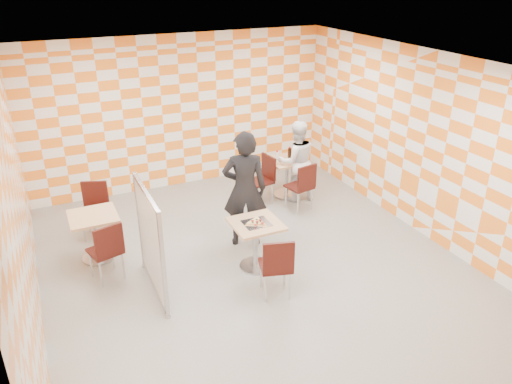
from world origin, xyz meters
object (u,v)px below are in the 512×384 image
chair_second_side (264,176)px  soda_bottle (290,153)px  chair_second_front (303,184)px  chair_main_front (277,264)px  partition (151,242)px  main_table (256,237)px  chair_empty_near (107,248)px  man_white (296,161)px  empty_table (95,229)px  second_table (287,171)px  sport_bottle (277,156)px  chair_empty_far (95,205)px  man_dark (245,189)px

chair_second_side → soda_bottle: soda_bottle is taller
chair_second_front → chair_second_side: bearing=127.7°
chair_main_front → partition: size_ratio=0.60×
main_table → chair_main_front: (-0.06, -0.81, 0.04)m
chair_empty_near → man_white: (3.74, 1.30, 0.24)m
chair_main_front → chair_second_front: bearing=53.1°
empty_table → chair_empty_near: chair_empty_near is taller
man_white → second_table: bearing=-59.5°
empty_table → partition: (0.59, -1.20, 0.28)m
empty_table → sport_bottle: sport_bottle is taller
chair_empty_far → sport_bottle: 3.43m
partition → man_dark: size_ratio=0.81×
second_table → chair_main_front: (-1.67, -2.87, 0.04)m
sport_bottle → partition: bearing=-144.9°
chair_main_front → chair_empty_far: (-1.93, 2.82, 0.00)m
chair_main_front → man_dark: size_ratio=0.48×
main_table → soda_bottle: size_ratio=3.26×
chair_empty_far → partition: bearing=-76.8°
main_table → partition: partition is taller
main_table → chair_main_front: bearing=-94.6°
empty_table → partition: size_ratio=0.48×
chair_second_side → man_dark: bearing=-126.9°
chair_main_front → sport_bottle: size_ratio=4.62×
chair_empty_far → sport_bottle: sport_bottle is taller
partition → soda_bottle: (3.22, 2.08, 0.06)m
empty_table → man_white: 3.87m
chair_empty_near → man_dark: man_dark is taller
second_table → sport_bottle: 0.38m
chair_empty_near → chair_empty_far: (0.05, 1.47, 0.00)m
chair_main_front → chair_second_front: 2.69m
empty_table → chair_main_front: size_ratio=0.81×
man_white → soda_bottle: (0.00, 0.27, 0.07)m
empty_table → chair_main_front: chair_main_front is taller
chair_second_side → partition: bearing=-143.5°
chair_second_front → sport_bottle: (-0.13, 0.77, 0.29)m
chair_empty_far → man_white: size_ratio=0.59×
chair_second_front → chair_empty_near: (-3.60, -0.80, 0.00)m
chair_main_front → soda_bottle: size_ratio=4.02×
main_table → chair_main_front: size_ratio=0.81×
chair_second_side → chair_empty_near: bearing=-155.6°
empty_table → chair_second_front: 3.67m
sport_bottle → chair_main_front: bearing=-116.9°
chair_main_front → chair_second_side: same height
sport_bottle → chair_second_side: bearing=-156.4°
sport_bottle → soda_bottle: soda_bottle is taller
second_table → main_table: bearing=-127.9°
chair_main_front → chair_second_side: 2.99m
chair_second_front → partition: partition is taller
man_dark → man_white: 1.92m
empty_table → chair_empty_near: size_ratio=0.81×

